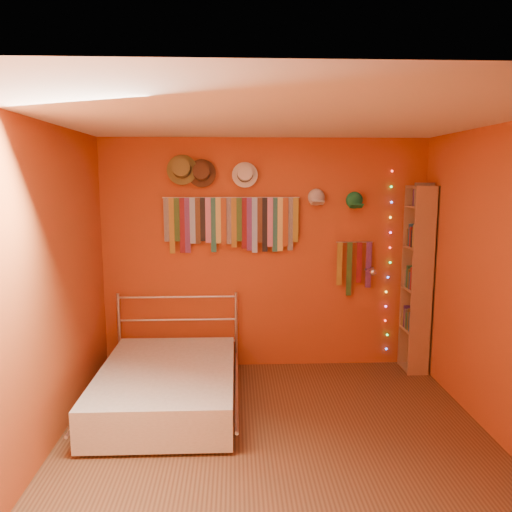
{
  "coord_description": "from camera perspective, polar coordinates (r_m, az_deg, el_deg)",
  "views": [
    {
      "loc": [
        -0.33,
        -3.6,
        2.08
      ],
      "look_at": [
        -0.13,
        0.9,
        1.37
      ],
      "focal_mm": 35.0,
      "sensor_mm": 36.0,
      "label": 1
    }
  ],
  "objects": [
    {
      "name": "ground",
      "position": [
        4.17,
        2.52,
        -20.98
      ],
      "size": [
        3.5,
        3.5,
        0.0
      ],
      "primitive_type": "plane",
      "color": "#502F1B",
      "rests_on": "ground"
    },
    {
      "name": "back_wall",
      "position": [
        5.43,
        1.02,
        0.13
      ],
      "size": [
        3.5,
        0.02,
        2.5
      ],
      "primitive_type": "cube",
      "color": "#AB3E1B",
      "rests_on": "ground"
    },
    {
      "name": "right_wall",
      "position": [
        4.24,
        26.97,
        -3.35
      ],
      "size": [
        0.02,
        3.5,
        2.5
      ],
      "primitive_type": "cube",
      "color": "#AB3E1B",
      "rests_on": "ground"
    },
    {
      "name": "left_wall",
      "position": [
        3.96,
        -23.51,
        -3.92
      ],
      "size": [
        0.02,
        3.5,
        2.5
      ],
      "primitive_type": "cube",
      "color": "#AB3E1B",
      "rests_on": "ground"
    },
    {
      "name": "ceiling",
      "position": [
        3.64,
        2.8,
        15.54
      ],
      "size": [
        3.5,
        3.5,
        0.02
      ],
      "primitive_type": "cube",
      "color": "white",
      "rests_on": "back_wall"
    },
    {
      "name": "tie_rack",
      "position": [
        5.31,
        -2.75,
        3.94
      ],
      "size": [
        1.45,
        0.03,
        0.6
      ],
      "color": "silver",
      "rests_on": "back_wall"
    },
    {
      "name": "small_tie_rack",
      "position": [
        5.52,
        11.14,
        -0.86
      ],
      "size": [
        0.4,
        0.03,
        0.59
      ],
      "color": "silver",
      "rests_on": "back_wall"
    },
    {
      "name": "fedora_olive",
      "position": [
        5.28,
        -8.5,
        9.83
      ],
      "size": [
        0.32,
        0.17,
        0.31
      ],
      "rotation": [
        1.36,
        0.0,
        0.0
      ],
      "color": "olive",
      "rests_on": "back_wall"
    },
    {
      "name": "fedora_brown",
      "position": [
        5.27,
        -6.25,
        9.48
      ],
      "size": [
        0.3,
        0.16,
        0.29
      ],
      "rotation": [
        1.36,
        0.0,
        0.0
      ],
      "color": "#4B2D1A",
      "rests_on": "back_wall"
    },
    {
      "name": "fedora_white",
      "position": [
        5.26,
        -1.27,
        9.35
      ],
      "size": [
        0.27,
        0.15,
        0.27
      ],
      "rotation": [
        1.36,
        0.0,
        0.0
      ],
      "color": "white",
      "rests_on": "back_wall"
    },
    {
      "name": "cap_white",
      "position": [
        5.37,
        6.89,
        6.67
      ],
      "size": [
        0.18,
        0.23,
        0.18
      ],
      "color": "beige",
      "rests_on": "back_wall"
    },
    {
      "name": "cap_green",
      "position": [
        5.46,
        11.17,
        6.26
      ],
      "size": [
        0.18,
        0.23,
        0.18
      ],
      "color": "#19743E",
      "rests_on": "back_wall"
    },
    {
      "name": "fairy_lights",
      "position": [
        5.65,
        14.93,
        -0.72
      ],
      "size": [
        0.06,
        0.02,
        2.0
      ],
      "color": "#FF3333",
      "rests_on": "back_wall"
    },
    {
      "name": "reading_lamp",
      "position": [
        5.41,
        13.13,
        -1.74
      ],
      "size": [
        0.07,
        0.31,
        0.09
      ],
      "color": "silver",
      "rests_on": "back_wall"
    },
    {
      "name": "bookshelf",
      "position": [
        5.6,
        18.34,
        -2.46
      ],
      "size": [
        0.25,
        0.34,
        2.0
      ],
      "color": "#9A6A45",
      "rests_on": "ground"
    },
    {
      "name": "bed",
      "position": [
        4.78,
        -10.07,
        -14.35
      ],
      "size": [
        1.3,
        1.78,
        0.86
      ],
      "rotation": [
        0.0,
        0.0,
        -0.0
      ],
      "color": "silver",
      "rests_on": "ground"
    }
  ]
}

